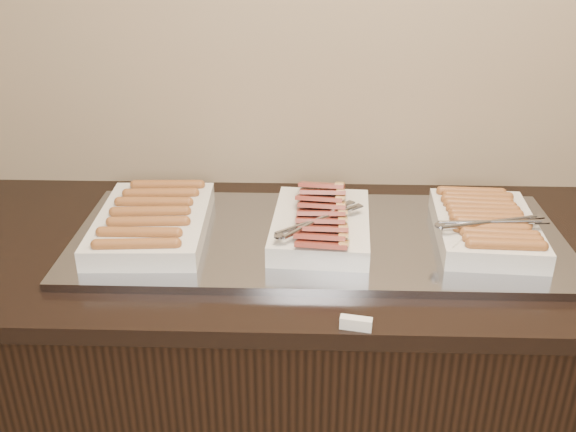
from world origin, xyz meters
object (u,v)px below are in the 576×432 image
(counter, at_px, (311,383))
(dish_right, at_px, (486,225))
(warming_tray, at_px, (318,238))
(dish_center, at_px, (321,223))
(dish_left, at_px, (153,222))

(counter, relative_size, dish_right, 5.65)
(warming_tray, relative_size, dish_center, 3.18)
(dish_left, bearing_deg, dish_right, -2.28)
(counter, xyz_separation_m, dish_center, (0.01, -0.00, 0.50))
(dish_right, bearing_deg, dish_left, -176.56)
(warming_tray, xyz_separation_m, dish_right, (0.40, -0.00, 0.04))
(warming_tray, relative_size, dish_left, 2.97)
(dish_left, height_order, dish_right, dish_right)
(counter, distance_m, dish_left, 0.64)
(counter, bearing_deg, warming_tray, 0.00)
(dish_center, bearing_deg, warming_tray, 144.51)
(warming_tray, distance_m, dish_center, 0.05)
(dish_center, bearing_deg, dish_right, 3.63)
(warming_tray, bearing_deg, dish_center, -39.08)
(dish_left, relative_size, dish_right, 1.11)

